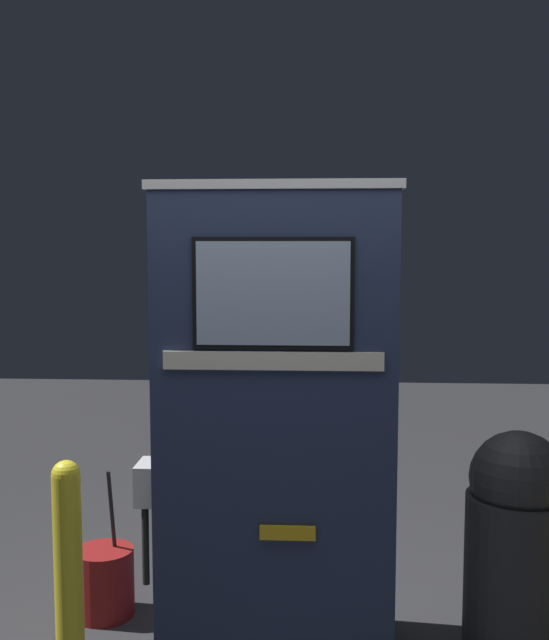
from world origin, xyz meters
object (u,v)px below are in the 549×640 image
(trash_bin, at_px, (516,543))
(safety_bollard, at_px, (68,568))
(squeegee_bucket, at_px, (104,582))
(gas_pump, at_px, (275,418))

(trash_bin, bearing_deg, safety_bollard, -170.31)
(squeegee_bucket, bearing_deg, trash_bin, -7.44)
(gas_pump, xyz_separation_m, squeegee_bucket, (-0.86, 0.20, -0.89))
(gas_pump, relative_size, trash_bin, 2.06)
(gas_pump, bearing_deg, squeegee_bucket, 167.06)
(gas_pump, height_order, trash_bin, gas_pump)
(safety_bollard, distance_m, squeegee_bucket, 0.67)
(safety_bollard, xyz_separation_m, squeegee_bucket, (-0.02, 0.58, -0.33))
(gas_pump, bearing_deg, trash_bin, -2.92)
(gas_pump, distance_m, squeegee_bucket, 1.26)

